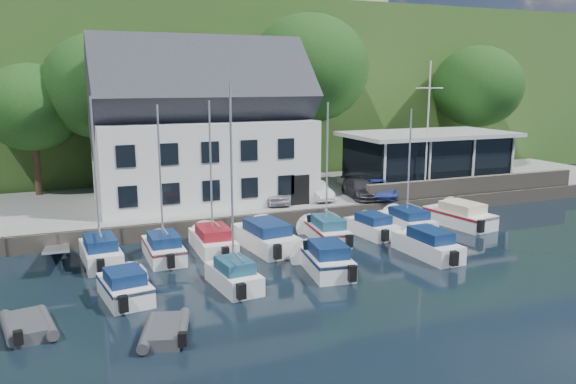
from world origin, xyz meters
name	(u,v)px	position (x,y,z in m)	size (l,w,h in m)	color
ground	(433,276)	(0.00, 0.00, 0.00)	(180.00, 180.00, 0.00)	black
quay	(292,196)	(0.00, 17.50, 0.50)	(60.00, 13.00, 1.00)	gray
quay_face	(330,215)	(0.00, 11.00, 0.50)	(60.00, 0.30, 1.00)	#655C51
hillside	(175,88)	(0.00, 62.00, 8.00)	(160.00, 75.00, 16.00)	#2F531F
field_patch	(214,36)	(8.00, 70.00, 16.15)	(50.00, 30.00, 0.30)	#5C6331
farmhouse	(344,0)	(22.00, 52.00, 20.10)	(10.40, 7.00, 8.20)	#BDB78B
harbor_building	(202,137)	(-7.00, 16.50, 5.35)	(14.40, 8.20, 8.70)	silver
club_pavilion	(427,158)	(11.00, 16.00, 3.05)	(13.20, 7.20, 4.10)	black
seawall	(475,185)	(12.00, 11.40, 1.60)	(18.00, 0.50, 1.20)	#655C51
gangway	(58,261)	(-16.50, 9.00, 0.00)	(1.20, 6.00, 1.40)	silver
car_silver	(274,193)	(-2.84, 13.73, 1.65)	(1.55, 3.84, 1.31)	silver
car_white	(316,190)	(0.25, 13.75, 1.61)	(1.30, 3.72, 1.23)	silver
car_dgrey	(360,189)	(3.39, 13.10, 1.64)	(1.78, 4.38, 1.27)	#2F2F34
car_blue	(379,188)	(4.60, 12.67, 1.66)	(1.53, 3.88, 1.33)	#314996
flagpole	(428,129)	(8.42, 12.56, 5.73)	(2.27, 0.20, 9.47)	silver
tree_0	(34,130)	(-17.64, 22.70, 5.66)	(6.82, 6.82, 9.32)	black
tree_1	(105,114)	(-12.87, 21.68, 6.73)	(8.39, 8.39, 11.46)	black
tree_2	(247,110)	(-1.83, 22.51, 6.79)	(8.48, 8.48, 11.59)	black
tree_3	(309,97)	(3.50, 22.37, 7.77)	(9.90, 9.90, 13.53)	black
tree_5	(476,108)	(20.09, 21.29, 6.63)	(8.24, 8.24, 11.26)	black
boat_r1_0	(95,176)	(-14.46, 7.79, 4.51)	(1.84, 5.81, 9.02)	white
boat_r1_1	(160,178)	(-11.38, 7.40, 4.24)	(1.86, 5.52, 8.49)	white
boat_r1_2	(211,173)	(-8.66, 7.81, 4.27)	(2.01, 6.19, 8.54)	white
boat_r1_3	(265,234)	(-5.83, 7.25, 0.78)	(2.25, 7.07, 1.57)	white
boat_r1_4	(327,166)	(-2.04, 7.37, 4.35)	(1.82, 6.09, 8.70)	white
boat_r1_5	(371,224)	(0.93, 7.34, 0.67)	(1.80, 5.08, 1.34)	white
boat_r1_6	(409,163)	(3.66, 7.68, 4.15)	(2.02, 5.97, 8.29)	white
boat_r1_7	(459,213)	(7.32, 7.26, 0.77)	(2.29, 6.55, 1.54)	white
boat_r2_0	(125,284)	(-13.84, 2.44, 0.68)	(1.86, 4.60, 1.36)	white
boat_r2_1	(232,196)	(-9.19, 2.06, 4.19)	(1.67, 4.83, 8.38)	white
boat_r2_2	(326,257)	(-4.46, 2.37, 0.76)	(1.96, 5.45, 1.52)	white
boat_r2_3	(427,242)	(1.60, 2.72, 0.75)	(1.75, 6.20, 1.50)	white
dinghy_0	(28,324)	(-17.51, 0.50, 0.34)	(1.75, 2.92, 0.68)	#37383C
dinghy_1	(165,328)	(-12.90, -1.77, 0.33)	(1.70, 2.83, 0.66)	#37383C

